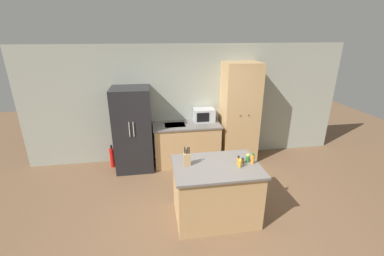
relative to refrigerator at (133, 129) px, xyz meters
The scene contains 14 objects.
ground_plane 2.47m from the refrigerator, 56.94° to the right, with size 14.00×14.00×0.00m, color brown.
wall_back 1.38m from the refrigerator, 17.48° to the left, with size 7.20×0.06×2.60m.
refrigerator is the anchor object (origin of this frame).
back_counter 1.23m from the refrigerator, ahead, with size 1.47×0.68×0.93m.
pantry_cabinet 2.37m from the refrigerator, ahead, with size 0.78×0.63×2.23m.
kitchen_island 2.34m from the refrigerator, 54.27° to the right, with size 1.32×0.95×0.93m.
microwave 1.59m from the refrigerator, ahead, with size 0.46×0.33×0.29m.
knife_block 2.00m from the refrigerator, 63.22° to the right, with size 0.11×0.07×0.30m.
spice_bottle_tall_dark 2.69m from the refrigerator, 44.93° to the right, with size 0.05×0.05×0.17m.
spice_bottle_short_red 2.53m from the refrigerator, 48.67° to the right, with size 0.04×0.04×0.15m.
spice_bottle_amber_oil 2.59m from the refrigerator, 49.89° to the right, with size 0.05×0.05×0.14m.
spice_bottle_green_herb 2.57m from the refrigerator, 47.23° to the right, with size 0.04×0.04×0.10m.
spice_bottle_pale_salt 2.60m from the refrigerator, 44.69° to the right, with size 0.06×0.06×0.13m.
fire_extinguisher 0.84m from the refrigerator, behind, with size 0.11×0.11×0.52m.
Camera 1 is at (-0.83, -3.27, 2.82)m, focal length 24.00 mm.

